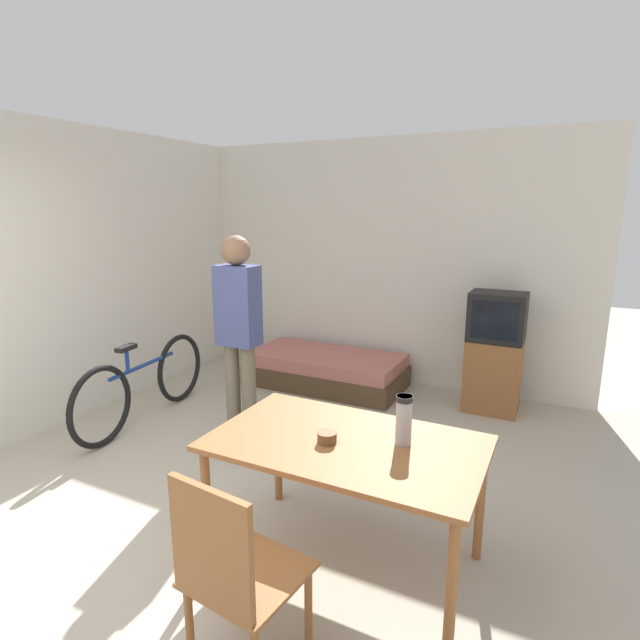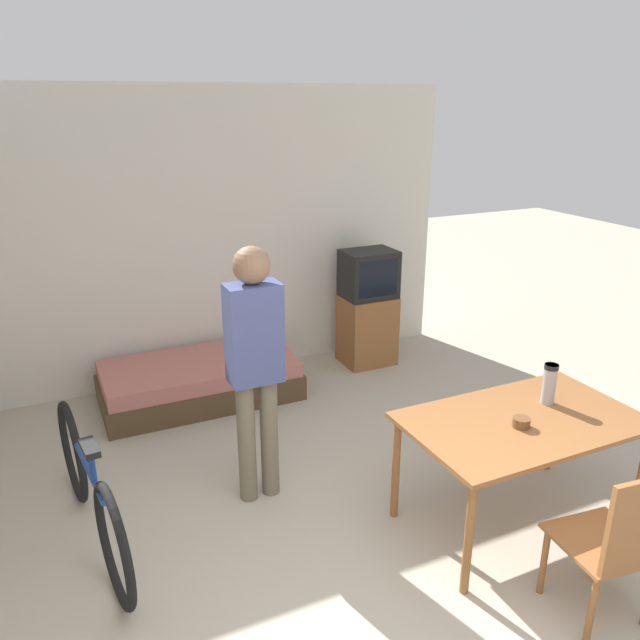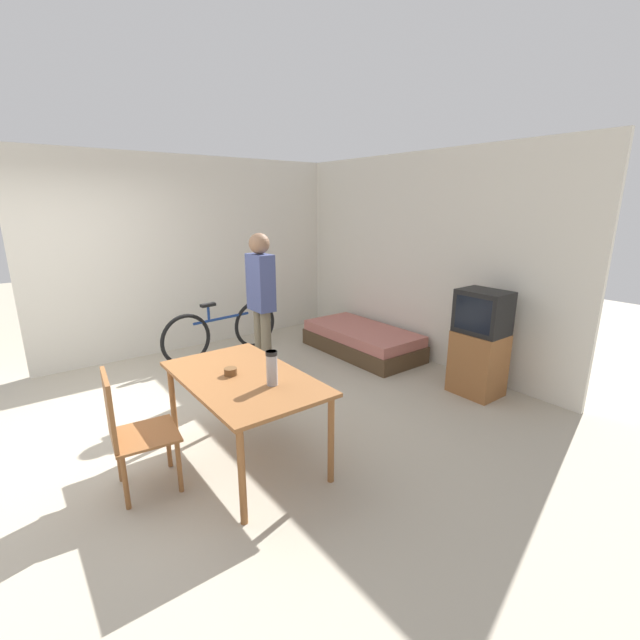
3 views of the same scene
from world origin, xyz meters
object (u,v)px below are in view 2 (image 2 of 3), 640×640
object	(u,v)px
bicycle	(91,492)
mate_bowl	(521,422)
person_standing	(255,357)
daybed	(200,380)
thermos_flask	(550,382)
wooden_chair	(619,540)
tv	(368,309)
dining_table	(522,430)

from	to	relation	value
bicycle	mate_bowl	size ratio (longest dim) A/B	17.27
bicycle	person_standing	distance (m)	1.26
daybed	person_standing	size ratio (longest dim) A/B	0.99
daybed	bicycle	world-z (taller)	bicycle
person_standing	thermos_flask	bearing A→B (deg)	-27.34
wooden_chair	person_standing	bearing A→B (deg)	124.54
tv	dining_table	xyz separation A→B (m)	(-0.40, -2.65, 0.09)
tv	mate_bowl	distance (m)	2.77
dining_table	person_standing	world-z (taller)	person_standing
dining_table	wooden_chair	xyz separation A→B (m)	(-0.13, -0.85, -0.14)
tv	bicycle	distance (m)	3.34
dining_table	mate_bowl	world-z (taller)	mate_bowl
daybed	bicycle	bearing A→B (deg)	-123.63
tv	mate_bowl	bearing A→B (deg)	-100.09
wooden_chair	person_standing	distance (m)	2.25
dining_table	thermos_flask	distance (m)	0.37
bicycle	dining_table	bearing A→B (deg)	-20.73
thermos_flask	tv	bearing A→B (deg)	87.29
bicycle	mate_bowl	distance (m)	2.60
daybed	bicycle	distance (m)	1.96
dining_table	person_standing	distance (m)	1.71
wooden_chair	mate_bowl	bearing A→B (deg)	86.53
bicycle	mate_bowl	world-z (taller)	mate_bowl
bicycle	thermos_flask	xyz separation A→B (m)	(2.73, -0.83, 0.53)
tv	dining_table	bearing A→B (deg)	-98.63
dining_table	daybed	bearing A→B (deg)	118.19
dining_table	mate_bowl	distance (m)	0.15
dining_table	person_standing	xyz separation A→B (m)	(-1.37, 0.96, 0.36)
thermos_flask	mate_bowl	size ratio (longest dim) A/B	2.60
thermos_flask	mate_bowl	world-z (taller)	thermos_flask
tv	mate_bowl	world-z (taller)	tv
dining_table	person_standing	bearing A→B (deg)	145.18
bicycle	thermos_flask	world-z (taller)	thermos_flask
mate_bowl	person_standing	bearing A→B (deg)	141.66
person_standing	tv	bearing A→B (deg)	43.66
daybed	thermos_flask	size ratio (longest dim) A/B	6.43
mate_bowl	thermos_flask	bearing A→B (deg)	24.66
bicycle	daybed	bearing A→B (deg)	56.37
daybed	mate_bowl	world-z (taller)	mate_bowl
daybed	tv	size ratio (longest dim) A/B	1.47
tv	mate_bowl	xyz separation A→B (m)	(-0.48, -2.72, 0.19)
wooden_chair	person_standing	size ratio (longest dim) A/B	0.54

